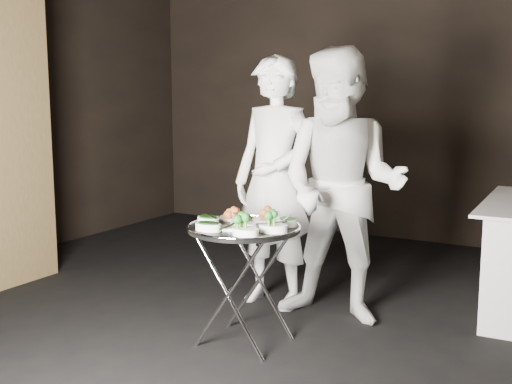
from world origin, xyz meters
The scene contains 16 objects.
floor centered at (0.00, 0.00, -0.03)m, with size 6.00×7.00×0.05m, color black.
wall_back centered at (0.00, 3.52, 1.50)m, with size 6.00×0.05×3.00m, color black.
tray_stand centered at (0.05, 0.15, 0.42)m, with size 0.50×0.43×0.74m.
serving_tray centered at (0.05, 0.15, 0.75)m, with size 0.71×0.71×0.04m.
potato_plate_a centered at (-0.12, 0.30, 0.79)m, with size 0.19×0.19×0.07m.
potato_plate_b centered at (0.11, 0.36, 0.79)m, with size 0.22×0.22×0.07m.
greens_bowl centered at (0.29, 0.28, 0.79)m, with size 0.12×0.12×0.07m.
asparagus_plate_a centered at (0.05, 0.16, 0.77)m, with size 0.20×0.13×0.04m.
asparagus_plate_b centered at (0.03, 0.01, 0.77)m, with size 0.19×0.12×0.04m.
spinach_bowl_a centered at (-0.17, 0.09, 0.79)m, with size 0.19×0.15×0.07m.
spinach_bowl_b centered at (-0.07, -0.07, 0.79)m, with size 0.17×0.11×0.07m.
broccoli_bowl_a centered at (0.29, 0.09, 0.79)m, with size 0.19×0.15×0.07m.
broccoli_bowl_b centered at (0.19, -0.07, 0.79)m, with size 0.20×0.16×0.07m.
serving_utensils centered at (0.07, 0.21, 0.81)m, with size 0.59×0.43×0.01m.
waiter_left centered at (-0.14, 0.92, 0.92)m, with size 0.67×0.44×1.84m, color white.
waiter_right centered at (0.42, 0.84, 0.94)m, with size 0.91×0.71×1.88m, color white.
Camera 1 is at (2.03, -3.19, 1.58)m, focal length 45.00 mm.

